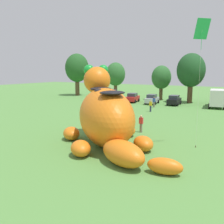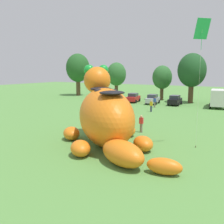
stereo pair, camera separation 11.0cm
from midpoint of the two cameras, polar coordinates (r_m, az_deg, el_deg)
name	(u,v)px [view 2 (the right image)]	position (r m, az deg, el deg)	size (l,w,h in m)	color
ground_plane	(112,142)	(22.05, 0.07, -6.64)	(160.00, 160.00, 0.00)	#568E42
giant_inflatable_creature	(106,116)	(20.67, -1.18, -0.90)	(11.89, 9.66, 6.55)	orange
car_red	(133,98)	(48.62, 4.83, 3.20)	(2.41, 4.32, 1.72)	red
car_silver	(153,99)	(46.59, 9.12, 2.84)	(2.31, 4.27, 1.72)	#B7BABF
car_black	(175,100)	(45.81, 13.90, 2.57)	(2.16, 4.21, 1.72)	black
box_truck	(218,98)	(45.06, 22.58, 2.97)	(3.06, 6.61, 2.95)	#B2231E
tree_far_left	(78,68)	(61.70, -7.56, 9.64)	(5.54, 5.54, 9.83)	brown
tree_left	(116,74)	(58.11, 1.04, 8.37)	(4.34, 4.34, 7.70)	brown
tree_mid_left	(162,77)	(52.81, 11.16, 7.55)	(3.91, 3.91, 6.94)	brown
tree_centre_left	(192,71)	(49.32, 17.42, 8.79)	(5.11, 5.11, 9.06)	brown
spectator_mid_field	(151,106)	(37.83, 8.80, 1.33)	(0.38, 0.26, 1.71)	#2D334C
spectator_by_cars	(141,124)	(25.25, 6.65, -2.64)	(0.38, 0.26, 1.71)	#726656
spectator_wandering	(155,102)	(42.31, 9.55, 2.16)	(0.38, 0.26, 1.71)	#726656
tethered_flying_kite	(202,31)	(20.83, 19.57, 16.61)	(1.13, 1.13, 9.78)	brown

